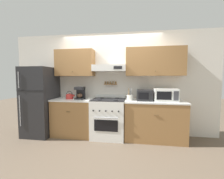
{
  "coord_description": "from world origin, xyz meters",
  "views": [
    {
      "loc": [
        0.62,
        -3.15,
        1.41
      ],
      "look_at": [
        0.09,
        0.27,
        1.15
      ],
      "focal_mm": 24.0,
      "sensor_mm": 36.0,
      "label": 1
    }
  ],
  "objects": [
    {
      "name": "coffee_maker",
      "position": [
        -0.72,
        0.35,
        1.05
      ],
      "size": [
        0.21,
        0.23,
        0.3
      ],
      "color": "black",
      "rests_on": "counter_left"
    },
    {
      "name": "stove_range",
      "position": [
        0.0,
        0.31,
        0.46
      ],
      "size": [
        0.77,
        0.68,
        1.0
      ],
      "color": "white",
      "rests_on": "ground_plane"
    },
    {
      "name": "ground_plane",
      "position": [
        0.0,
        0.0,
        0.0
      ],
      "size": [
        16.0,
        16.0,
        0.0
      ],
      "primitive_type": "plane",
      "color": "brown"
    },
    {
      "name": "refrigerator",
      "position": [
        -1.71,
        0.25,
        0.84
      ],
      "size": [
        0.67,
        0.79,
        1.68
      ],
      "color": "#232326",
      "rests_on": "ground_plane"
    },
    {
      "name": "toaster_oven",
      "position": [
        0.83,
        0.33,
        1.03
      ],
      "size": [
        0.35,
        0.33,
        0.25
      ],
      "color": "#232326",
      "rests_on": "counter_right"
    },
    {
      "name": "utensil_crock",
      "position": [
        0.5,
        0.33,
        0.97
      ],
      "size": [
        0.14,
        0.14,
        0.28
      ],
      "color": "silver",
      "rests_on": "counter_right"
    },
    {
      "name": "tea_kettle",
      "position": [
        -0.98,
        0.33,
        0.97
      ],
      "size": [
        0.23,
        0.18,
        0.2
      ],
      "color": "red",
      "rests_on": "counter_left"
    },
    {
      "name": "counter_right",
      "position": [
        1.06,
        0.33,
        0.45
      ],
      "size": [
        1.35,
        0.65,
        0.9
      ],
      "color": "olive",
      "rests_on": "ground_plane"
    },
    {
      "name": "wall_back",
      "position": [
        0.08,
        0.61,
        1.44
      ],
      "size": [
        5.2,
        0.46,
        2.55
      ],
      "color": "silver",
      "rests_on": "ground_plane"
    },
    {
      "name": "counter_left",
      "position": [
        -0.88,
        0.33,
        0.45
      ],
      "size": [
        0.98,
        0.65,
        0.9
      ],
      "color": "olive",
      "rests_on": "ground_plane"
    },
    {
      "name": "microwave",
      "position": [
        1.3,
        0.35,
        1.04
      ],
      "size": [
        0.51,
        0.39,
        0.28
      ],
      "color": "white",
      "rests_on": "counter_right"
    }
  ]
}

